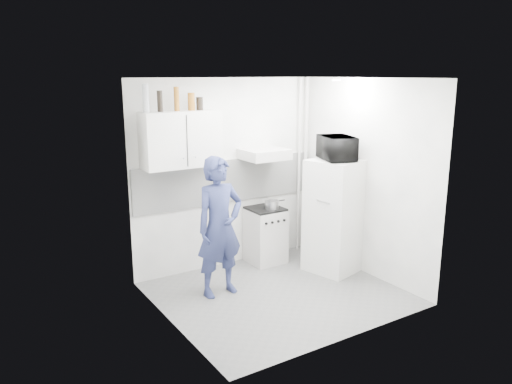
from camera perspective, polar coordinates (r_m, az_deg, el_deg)
floor at (r=6.29m, az=2.55°, el=-11.54°), size 2.80×2.80×0.00m
ceiling at (r=5.70m, az=2.83°, el=12.88°), size 2.80×2.80×0.00m
wall_back at (r=6.90m, az=-3.30°, el=2.09°), size 2.80×0.00×2.80m
wall_left at (r=5.21m, az=-10.04°, el=-1.84°), size 0.00×2.60×2.60m
wall_right at (r=6.75m, az=12.46°, el=1.54°), size 0.00×2.60×2.60m
person at (r=6.01m, az=-4.18°, el=-4.00°), size 0.65×0.45×1.71m
stove at (r=7.16m, az=1.06°, el=-5.03°), size 0.48×0.48×0.77m
fridge at (r=6.85m, az=8.97°, el=-2.71°), size 0.77×0.77×1.54m
stove_top at (r=7.04m, az=1.08°, el=-1.92°), size 0.46×0.46×0.03m
saucepan at (r=7.00m, az=1.81°, el=-1.42°), size 0.20×0.20×0.11m
microwave at (r=6.66m, az=9.26°, el=4.98°), size 0.66×0.55×0.31m
bottle_a at (r=6.11m, az=-12.50°, el=10.43°), size 0.08×0.08×0.33m
bottle_b at (r=6.18m, az=-10.94°, el=10.16°), size 0.07×0.07×0.25m
bottle_d at (r=6.26m, az=-9.07°, el=10.46°), size 0.07×0.07×0.29m
canister_a at (r=6.34m, az=-7.41°, el=10.21°), size 0.09×0.09×0.22m
canister_b at (r=6.40m, az=-6.47°, el=10.01°), size 0.09×0.09×0.16m
upper_cabinet at (r=6.32m, az=-8.56°, el=5.98°), size 1.00×0.35×0.70m
range_hood at (r=6.87m, az=0.98°, el=4.35°), size 0.60×0.50×0.14m
backsplash at (r=6.90m, az=-3.23°, el=1.25°), size 2.74×0.03×0.60m
pipe_a at (r=7.54m, az=5.66°, el=3.02°), size 0.05×0.05×2.60m
pipe_b at (r=7.47m, az=4.93°, el=2.93°), size 0.04×0.04×2.60m
ceiling_spot_fixture at (r=6.48m, az=9.19°, el=12.52°), size 0.10×0.10×0.02m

